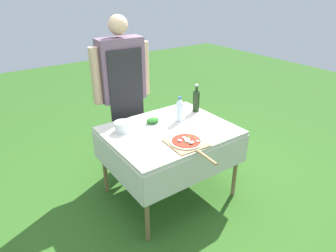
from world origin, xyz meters
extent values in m
plane|color=#2D5B1E|center=(0.00, 0.00, 0.00)|extent=(12.00, 12.00, 0.00)
cube|color=beige|center=(0.00, 0.00, 0.73)|extent=(1.16, 0.94, 0.04)
cube|color=beige|center=(0.00, -0.47, 0.57)|extent=(1.16, 0.01, 0.28)
cube|color=beige|center=(0.00, 0.47, 0.57)|extent=(1.16, 0.01, 0.28)
cube|color=beige|center=(-0.58, 0.00, 0.57)|extent=(0.01, 0.94, 0.28)
cube|color=beige|center=(0.58, 0.00, 0.57)|extent=(0.01, 0.94, 0.28)
cylinder|color=olive|center=(-0.52, -0.41, 0.36)|extent=(0.04, 0.04, 0.71)
cylinder|color=olive|center=(0.52, -0.41, 0.36)|extent=(0.04, 0.04, 0.71)
cylinder|color=olive|center=(-0.52, 0.41, 0.36)|extent=(0.04, 0.04, 0.71)
cylinder|color=olive|center=(0.52, 0.41, 0.36)|extent=(0.04, 0.04, 0.71)
cylinder|color=#70604C|center=(-0.03, 0.70, 0.43)|extent=(0.13, 0.13, 0.86)
cylinder|color=#70604C|center=(-0.20, 0.70, 0.43)|extent=(0.13, 0.13, 0.86)
cube|color=#6B5166|center=(-0.11, 0.70, 1.19)|extent=(0.48, 0.22, 0.65)
cube|color=#232326|center=(-0.12, 0.59, 0.94)|extent=(0.37, 0.03, 0.94)
cylinder|color=tan|center=(0.16, 0.69, 1.16)|extent=(0.10, 0.10, 0.58)
cylinder|color=tan|center=(-0.39, 0.71, 1.16)|extent=(0.10, 0.10, 0.58)
sphere|color=tan|center=(-0.11, 0.70, 1.63)|extent=(0.20, 0.20, 0.20)
cube|color=tan|center=(-0.04, -0.30, 0.75)|extent=(0.33, 0.33, 0.01)
cylinder|color=tan|center=(-0.05, -0.58, 0.75)|extent=(0.04, 0.25, 0.02)
cylinder|color=beige|center=(-0.04, -0.30, 0.76)|extent=(0.29, 0.29, 0.01)
cylinder|color=#B22819|center=(-0.04, -0.30, 0.77)|extent=(0.25, 0.25, 0.00)
ellipsoid|color=white|center=(0.03, -0.38, 0.78)|extent=(0.03, 0.03, 0.01)
ellipsoid|color=white|center=(-0.04, -0.37, 0.79)|extent=(0.05, 0.05, 0.02)
ellipsoid|color=white|center=(-0.02, -0.30, 0.78)|extent=(0.05, 0.04, 0.01)
ellipsoid|color=white|center=(-0.03, -0.26, 0.78)|extent=(0.05, 0.05, 0.01)
ellipsoid|color=white|center=(-0.04, -0.33, 0.78)|extent=(0.05, 0.05, 0.01)
ellipsoid|color=white|center=(-0.04, -0.31, 0.78)|extent=(0.05, 0.05, 0.02)
ellipsoid|color=white|center=(-0.01, -0.30, 0.78)|extent=(0.04, 0.04, 0.01)
ellipsoid|color=white|center=(-0.09, -0.28, 0.78)|extent=(0.05, 0.05, 0.01)
ellipsoid|color=#286B23|center=(0.02, -0.26, 0.78)|extent=(0.03, 0.03, 0.00)
ellipsoid|color=#286B23|center=(0.03, -0.27, 0.78)|extent=(0.04, 0.03, 0.00)
ellipsoid|color=#286B23|center=(0.05, -0.31, 0.78)|extent=(0.03, 0.03, 0.00)
ellipsoid|color=#286B23|center=(-0.06, -0.31, 0.78)|extent=(0.04, 0.04, 0.00)
ellipsoid|color=#286B23|center=(0.00, -0.29, 0.78)|extent=(0.03, 0.03, 0.00)
ellipsoid|color=#286B23|center=(-0.05, -0.36, 0.78)|extent=(0.04, 0.03, 0.00)
cylinder|color=black|center=(0.49, 0.19, 0.86)|extent=(0.07, 0.07, 0.22)
cylinder|color=black|center=(0.49, 0.19, 1.00)|extent=(0.03, 0.03, 0.06)
cylinder|color=silver|center=(0.49, 0.19, 1.04)|extent=(0.03, 0.03, 0.02)
cylinder|color=silver|center=(0.20, 0.10, 0.84)|extent=(0.07, 0.07, 0.20)
cone|color=silver|center=(0.20, 0.10, 0.96)|extent=(0.07, 0.07, 0.04)
cylinder|color=#335BB2|center=(0.20, 0.10, 0.99)|extent=(0.03, 0.03, 0.02)
cube|color=silver|center=(-0.05, 0.20, 0.75)|extent=(0.16, 0.12, 0.01)
ellipsoid|color=#286B23|center=(-0.05, 0.20, 0.78)|extent=(0.13, 0.10, 0.05)
cylinder|color=silver|center=(-0.38, 0.22, 0.79)|extent=(0.15, 0.15, 0.10)
camera|label=1|loc=(-1.48, -2.05, 2.02)|focal=32.00mm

